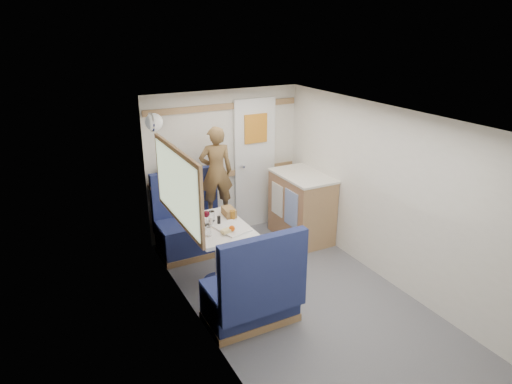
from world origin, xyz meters
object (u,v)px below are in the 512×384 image
orange_fruit (232,228)px  salt_grinder (211,221)px  bread_loaf (229,212)px  person (216,172)px  beer_glass (232,215)px  wine_glass (206,215)px  cheese_block (226,231)px  pepper_grinder (219,221)px  bench_far (192,230)px  tumbler_mid (194,213)px  galley_counter (301,206)px  tray (232,228)px  tumbler_right (212,216)px  bench_near (253,297)px  duffel_bag (178,173)px  dome_light (154,122)px  tumbler_left (208,231)px  dinette_table (218,238)px

orange_fruit → salt_grinder: salt_grinder is taller
bread_loaf → person: bearing=78.8°
person → beer_glass: 0.83m
wine_glass → orange_fruit: bearing=-62.3°
cheese_block → pepper_grinder: 0.25m
bench_far → tumbler_mid: bench_far is taller
galley_counter → salt_grinder: size_ratio=10.34×
person → tray: 1.11m
orange_fruit → pepper_grinder: (-0.04, 0.25, 0.00)m
beer_glass → tumbler_right: bearing=167.5°
bench_near → tumbler_right: bearing=90.5°
bench_far → duffel_bag: bearing=102.5°
pepper_grinder → bread_loaf: bearing=42.2°
dome_light → duffel_bag: bearing=39.0°
orange_fruit → duffel_bag: bearing=95.1°
tumbler_left → bread_loaf: bearing=43.0°
bench_near → duffel_bag: (-0.06, 1.98, 0.71)m
dinette_table → pepper_grinder: (0.02, -0.00, 0.21)m
dinette_table → bench_near: bench_near is taller
tumbler_right → pepper_grinder: (0.03, -0.14, -0.01)m
bench_far → person: size_ratio=0.89×
tumbler_mid → salt_grinder: (0.10, -0.25, -0.02)m
tumbler_right → salt_grinder: (-0.04, -0.09, -0.01)m
cheese_block → tumbler_right: bearing=91.5°
bench_far → wine_glass: (-0.10, -0.80, 0.54)m
galley_counter → tumbler_mid: size_ratio=7.48×
tumbler_mid → salt_grinder: 0.27m
tray → pepper_grinder: bearing=115.8°
bench_near → duffel_bag: bearing=91.6°
bench_far → salt_grinder: bench_far is taller
bench_near → beer_glass: (0.23, 0.95, 0.47)m
galley_counter → tray: size_ratio=2.51×
duffel_bag → tumbler_left: size_ratio=4.23×
dinette_table → tray: (0.10, -0.17, 0.16)m
beer_glass → pepper_grinder: size_ratio=0.94×
beer_glass → bread_loaf: 0.10m
bench_far → beer_glass: 0.94m
bench_far → salt_grinder: 0.95m
bench_near → dome_light: (-0.39, 1.71, 1.45)m
cheese_block → salt_grinder: (-0.05, 0.29, 0.01)m
bench_near → person: size_ratio=0.89×
salt_grinder → wine_glass: bearing=158.6°
bread_loaf → cheese_block: bearing=-117.3°
person → bread_loaf: size_ratio=5.37×
bench_far → pepper_grinder: size_ratio=9.96×
tray → bread_loaf: 0.37m
pepper_grinder → bread_loaf: pepper_grinder is taller
bench_near → salt_grinder: (-0.05, 0.91, 0.46)m
orange_fruit → tumbler_right: size_ratio=0.56×
bench_near → beer_glass: 1.08m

